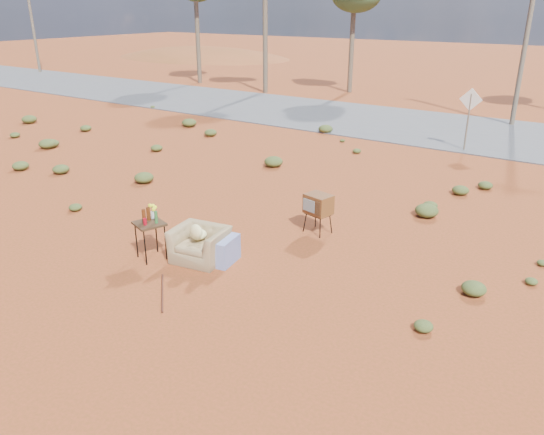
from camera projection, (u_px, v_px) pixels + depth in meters
The scene contains 11 objects.
ground at pixel (216, 268), 10.48m from camera, with size 140.00×140.00×0.00m, color #9A3A1E.
highway at pixel (448, 129), 21.99m from camera, with size 140.00×7.00×0.04m, color #565659.
dirt_mound at pixel (202, 57), 52.20m from camera, with size 26.00×18.00×2.00m, color brown.
armchair at pixel (204, 241), 10.65m from camera, with size 1.31×0.97×0.91m.
tv_unit at pixel (318, 205), 11.86m from camera, with size 0.65×0.57×0.91m.
side_table at pixel (150, 221), 10.63m from camera, with size 0.70×0.70×1.10m.
rusty_bar at pixel (162, 292), 9.55m from camera, with size 0.04×0.04×1.36m, color #481E13.
road_sign at pixel (470, 108), 18.36m from camera, with size 0.78×0.06×2.19m.
utility_pole_west at pixel (31, 15), 39.03m from camera, with size 1.40×0.20×8.00m.
utility_pole_center at pixel (529, 23), 21.33m from camera, with size 1.40×0.20×8.00m.
scrub_patch at pixel (297, 193), 14.25m from camera, with size 17.49×8.07×0.33m.
Camera 1 is at (6.17, -7.12, 4.84)m, focal length 35.00 mm.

